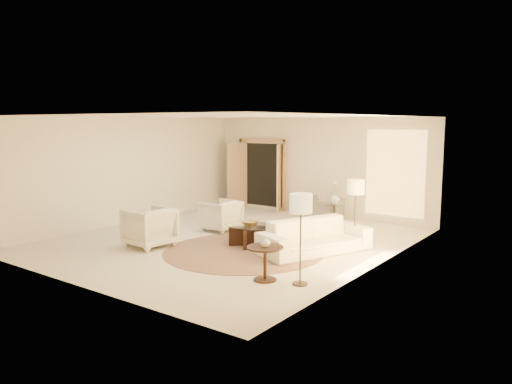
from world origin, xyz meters
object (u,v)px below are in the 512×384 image
Objects in this scene: coffee_table at (250,233)px; end_vase at (265,242)px; accent_chair at (323,206)px; sofa at (315,236)px; side_table at (334,212)px; armchair_right at (149,225)px; bowl at (250,223)px; floor_lamp_far at (301,208)px; armchair_left at (221,214)px; end_table at (265,257)px; floor_lamp_near at (356,190)px; side_vase at (335,198)px.

end_vase reaches higher than coffee_table.
accent_chair is 3.42m from coffee_table.
sofa is at bearing 96.08° from end_vase.
end_vase is at bearing -47.15° from coffee_table.
end_vase is at bearing -76.40° from side_table.
side_table is 4.90m from end_vase.
coffee_table is (0.05, -3.41, -0.12)m from accent_chair.
side_table is at bearing 80.06° from coffee_table.
armchair_right is 2.64× the size of bowl.
accent_chair is 0.62× the size of floor_lamp_far.
bowl is 1.99× the size of end_vase.
armchair_right is at bearing -2.75° from armchair_left.
accent_chair is at bearing 108.26° from end_vase.
sofa is 1.61× the size of coffee_table.
floor_lamp_far is at bearing 16.08° from end_table.
end_vase is at bearing 53.84° from armchair_left.
bowl is at bearing -150.61° from floor_lamp_near.
end_vase is at bearing -47.15° from bowl.
floor_lamp_near is at bearing 84.35° from end_vase.
floor_lamp_far is (0.30, -2.73, 0.04)m from floor_lamp_near.
armchair_left is 0.55× the size of floor_lamp_far.
side_vase reaches higher than sofa.
side_table is at bearing 137.23° from accent_chair.
sofa is 3.78× the size of end_table.
armchair_right is at bearing -141.71° from bowl.
end_table is at bearing -47.15° from bowl.
floor_lamp_far is at bearing 110.71° from accent_chair.
floor_lamp_far reaches higher than armchair_right.
end_table is at bearing -95.65° from floor_lamp_near.
armchair_right is 3.41m from end_vase.
sofa reaches higher than bowl.
armchair_left reaches higher than end_vase.
armchair_left is at bearing 179.17° from armchair_right.
end_table is 1.06× the size of side_table.
floor_lamp_near is (1.44, -1.85, 0.91)m from side_table.
side_table is at bearing 103.60° from end_table.
floor_lamp_near is at bearing -52.22° from side_table.
floor_lamp_far is (0.59, 0.17, 0.89)m from end_table.
armchair_right reaches higher than side_table.
floor_lamp_near reaches higher than side_vase.
side_vase reaches higher than coffee_table.
end_table is at bearing 180.00° from end_vase.
armchair_left is 3.04× the size of side_vase.
sofa is at bearing 11.56° from coffee_table.
floor_lamp_near is (0.29, 2.90, 0.86)m from end_table.
sofa is 2.54× the size of armchair_right.
floor_lamp_near is 8.35× the size of end_vase.
end_table is 0.41× the size of floor_lamp_far.
floor_lamp_far reaches higher than end_vase.
side_table is at bearing 157.58° from armchair_right.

